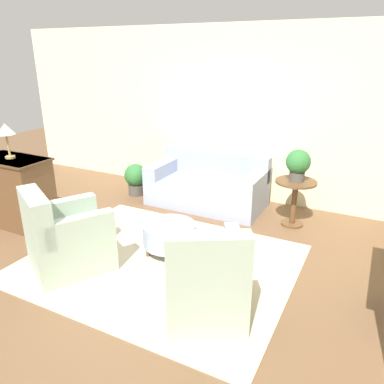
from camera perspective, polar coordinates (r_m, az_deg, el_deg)
name	(u,v)px	position (r m, az deg, el deg)	size (l,w,h in m)	color
ground_plane	(160,263)	(4.57, -4.91, -10.72)	(16.00, 16.00, 0.00)	brown
wall_back	(241,115)	(6.32, 7.42, 11.59)	(9.07, 0.12, 2.80)	beige
rug	(160,263)	(4.57, -4.92, -10.67)	(3.08, 2.48, 0.01)	beige
couch	(208,187)	(6.12, 2.41, 0.83)	(1.85, 0.93, 0.82)	#8E99B2
armchair_left	(65,240)	(4.49, -18.76, -6.87)	(1.04, 1.08, 0.97)	#9EB29E
armchair_right	(206,280)	(3.57, 2.08, -13.25)	(1.04, 1.08, 0.97)	#9EB29E
ottoman_table	(169,234)	(4.64, -3.45, -6.46)	(0.65, 0.65, 0.39)	#8E99B2
side_table	(295,195)	(5.51, 15.40, -0.42)	(0.57, 0.57, 0.67)	brown
dresser	(16,191)	(5.88, -25.21, 0.14)	(1.05, 0.58, 1.00)	brown
potted_plant_on_side_table	(298,164)	(5.37, 15.86, 4.18)	(0.34, 0.34, 0.45)	#4C4742
potted_plant_floor	(136,178)	(6.62, -8.57, 2.15)	(0.39, 0.39, 0.55)	#4C4742
table_lamp	(6,131)	(5.67, -26.52, 8.31)	(0.24, 0.24, 0.48)	tan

